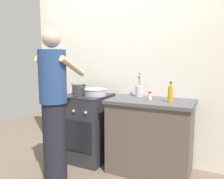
% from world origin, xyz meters
% --- Properties ---
extents(ground, '(6.00, 6.00, 0.00)m').
position_xyz_m(ground, '(0.00, 0.00, 0.00)').
color(ground, '#6B5B4C').
extents(back_wall, '(3.20, 0.10, 2.50)m').
position_xyz_m(back_wall, '(0.20, 0.50, 1.25)').
color(back_wall, silver).
rests_on(back_wall, ground).
extents(countertop, '(1.00, 0.60, 0.90)m').
position_xyz_m(countertop, '(0.55, 0.15, 0.45)').
color(countertop, brown).
rests_on(countertop, ground).
extents(stove_range, '(0.60, 0.62, 0.90)m').
position_xyz_m(stove_range, '(-0.35, 0.15, 0.45)').
color(stove_range, '#2D2D33').
rests_on(stove_range, ground).
extents(pot, '(0.24, 0.18, 0.14)m').
position_xyz_m(pot, '(-0.49, 0.16, 0.97)').
color(pot, '#38383D').
rests_on(pot, stove_range).
extents(mixing_bowl, '(0.31, 0.31, 0.09)m').
position_xyz_m(mixing_bowl, '(-0.21, 0.15, 0.95)').
color(mixing_bowl, '#B7B7BC').
rests_on(mixing_bowl, stove_range).
extents(utensil_crock, '(0.10, 0.10, 0.33)m').
position_xyz_m(utensil_crock, '(0.35, 0.32, 1.00)').
color(utensil_crock, silver).
rests_on(utensil_crock, countertop).
extents(spice_bottle, '(0.04, 0.04, 0.10)m').
position_xyz_m(spice_bottle, '(0.54, 0.15, 0.95)').
color(spice_bottle, silver).
rests_on(spice_bottle, countertop).
extents(oil_bottle, '(0.06, 0.06, 0.23)m').
position_xyz_m(oil_bottle, '(0.79, 0.10, 1.00)').
color(oil_bottle, gold).
rests_on(oil_bottle, countertop).
extents(person, '(0.41, 0.50, 1.70)m').
position_xyz_m(person, '(-0.38, -0.49, 0.86)').
color(person, black).
rests_on(person, ground).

